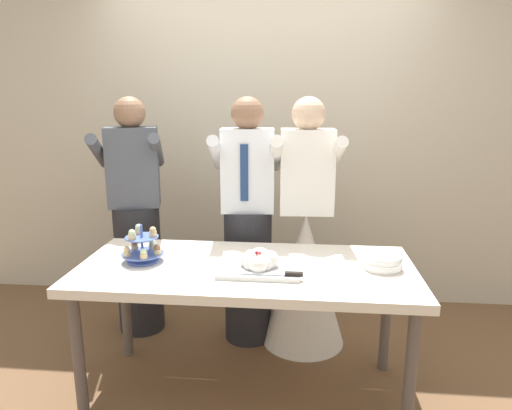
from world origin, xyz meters
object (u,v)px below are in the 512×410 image
object	(u,v)px
dessert_table	(246,278)
person_groom	(248,235)
main_cake_tray	(260,263)
plate_stack	(382,262)
person_bride	(305,261)
cupcake_stand	(143,248)
person_guest	(137,230)

from	to	relation	value
dessert_table	person_groom	distance (m)	0.63
main_cake_tray	plate_stack	distance (m)	0.64
person_groom	person_bride	world-z (taller)	same
dessert_table	cupcake_stand	xyz separation A→B (m)	(-0.57, 0.01, 0.15)
plate_stack	dessert_table	bearing A→B (deg)	-177.73
cupcake_stand	person_bride	xyz separation A→B (m)	(0.89, 0.60, -0.27)
plate_stack	person_bride	bearing A→B (deg)	124.19
main_cake_tray	person_bride	distance (m)	0.76
person_groom	person_guest	size ratio (longest dim) A/B	1.00
dessert_table	plate_stack	distance (m)	0.73
person_groom	dessert_table	bearing A→B (deg)	-84.36
person_bride	person_guest	bearing A→B (deg)	176.42
dessert_table	cupcake_stand	bearing A→B (deg)	179.17
person_guest	cupcake_stand	bearing A→B (deg)	-67.38
main_cake_tray	person_bride	world-z (taller)	person_bride
person_groom	cupcake_stand	bearing A→B (deg)	-129.31
dessert_table	person_guest	distance (m)	1.10
cupcake_stand	plate_stack	distance (m)	1.29
cupcake_stand	person_guest	size ratio (longest dim) A/B	0.14
person_guest	main_cake_tray	bearing A→B (deg)	-38.75
dessert_table	main_cake_tray	xyz separation A→B (m)	(0.08, -0.06, 0.12)
main_cake_tray	person_groom	distance (m)	0.71
cupcake_stand	person_groom	world-z (taller)	person_groom
plate_stack	person_groom	distance (m)	0.99
cupcake_stand	person_bride	world-z (taller)	person_bride
cupcake_stand	person_guest	xyz separation A→B (m)	(-0.28, 0.68, -0.11)
person_groom	person_bride	xyz separation A→B (m)	(0.38, -0.02, -0.16)
person_groom	person_guest	bearing A→B (deg)	175.89
dessert_table	cupcake_stand	world-z (taller)	cupcake_stand
plate_stack	person_bride	size ratio (longest dim) A/B	0.12
cupcake_stand	person_bride	bearing A→B (deg)	34.07
plate_stack	person_bride	xyz separation A→B (m)	(-0.40, 0.58, -0.23)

